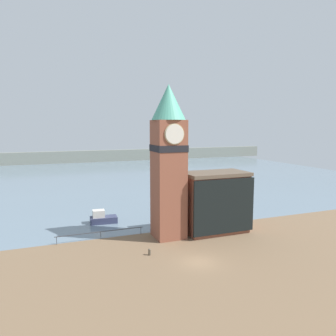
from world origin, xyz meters
The scene contains 8 objects.
ground_plane centered at (0.00, 0.00, 0.00)m, with size 160.00×160.00×0.00m, color brown.
water centered at (0.00, 72.16, 0.00)m, with size 160.00×120.00×0.00m.
far_shoreline centered at (0.00, 112.16, 2.50)m, with size 180.00×3.00×5.00m.
pier_railing centered at (-9.18, 11.91, 0.96)m, with size 12.17×0.08×1.09m.
clock_tower centered at (-0.07, 9.41, 11.20)m, with size 4.65×4.65×21.12m.
pier_building centered at (7.20, 9.10, 4.48)m, with size 9.51×5.53×8.90m.
boat_near centered at (-7.59, 19.51, 0.79)m, with size 4.41×2.48×2.17m.
mooring_bollard_near centered at (-4.65, 4.08, 0.45)m, with size 0.36×0.36×0.83m.
Camera 1 is at (-16.44, -32.13, 15.55)m, focal length 35.00 mm.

